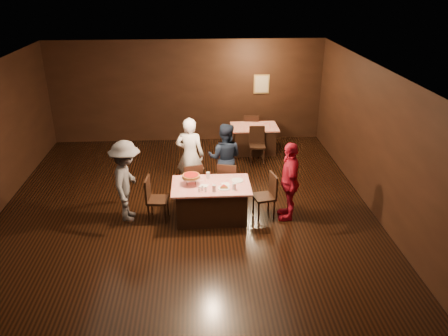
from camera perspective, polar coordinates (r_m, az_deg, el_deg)
The scene contains 22 objects.
room at distance 8.11m, azimuth -5.52°, elevation 5.53°, with size 10.00×10.04×3.02m.
main_table at distance 9.07m, azimuth -1.67°, elevation -4.37°, with size 1.60×1.00×0.77m, color #B30B0D.
back_table at distance 12.44m, azimuth 3.92°, elevation 3.79°, with size 1.30×0.90×0.77m, color red.
chair_far_left at distance 9.69m, azimuth -4.20°, elevation -1.84°, with size 0.42×0.42×0.95m, color black.
chair_far_right at distance 9.71m, azimuth 0.52°, elevation -1.72°, with size 0.42×0.42×0.95m, color black.
chair_end_left at distance 9.06m, azimuth -8.67°, elevation -4.03°, with size 0.42×0.42×0.95m, color black.
chair_end_right at distance 9.12m, azimuth 5.26°, elevation -3.65°, with size 0.42×0.42×0.95m, color black.
chair_back_near at distance 11.76m, azimuth 4.36°, elevation 3.01°, with size 0.42×0.42×0.95m, color black.
chair_back_far at distance 12.97m, azimuth 3.60°, elevation 5.09°, with size 0.42×0.42×0.95m, color black.
diner_white_jacket at distance 10.00m, azimuth -4.45°, elevation 1.66°, with size 0.65×0.43×1.79m, color white.
diner_navy_hoodie at distance 10.01m, azimuth 0.11°, elevation 1.33°, with size 0.80×0.63×1.65m, color black.
diner_grey_knit at distance 9.04m, azimuth -12.59°, elevation -1.69°, with size 1.11×0.64×1.72m, color #545358.
diner_red_shirt at distance 8.98m, azimuth 8.53°, elevation -1.70°, with size 0.98×0.41×1.68m, color #AB132A.
pizza_stand at distance 8.85m, azimuth -4.32°, elevation -1.06°, with size 0.38×0.38×0.22m.
plate_with_slice at distance 8.73m, azimuth -0.02°, elevation -2.53°, with size 0.25×0.25×0.06m.
plate_empty at distance 9.05m, azimuth 1.75°, elevation -1.63°, with size 0.25×0.25×0.01m, color white.
glass_front_left at distance 8.59m, azimuth -1.31°, elevation -2.66°, with size 0.08×0.08×0.14m, color silver.
glass_front_right at distance 8.66m, azimuth 1.33°, elevation -2.43°, with size 0.08×0.08×0.14m, color silver.
glass_back at distance 9.13m, azimuth -2.09°, elevation -0.97°, with size 0.08×0.08×0.14m, color silver.
condiments at distance 8.61m, azimuth -2.84°, elevation -2.77°, with size 0.17×0.10×0.09m.
napkin_center at distance 8.90m, azimuth 0.23°, elevation -2.12°, with size 0.16×0.16×0.01m, color white.
napkin_left at distance 8.84m, azimuth -2.67°, elevation -2.35°, with size 0.16×0.16×0.01m, color white.
Camera 1 is at (0.30, -7.67, 4.73)m, focal length 35.00 mm.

